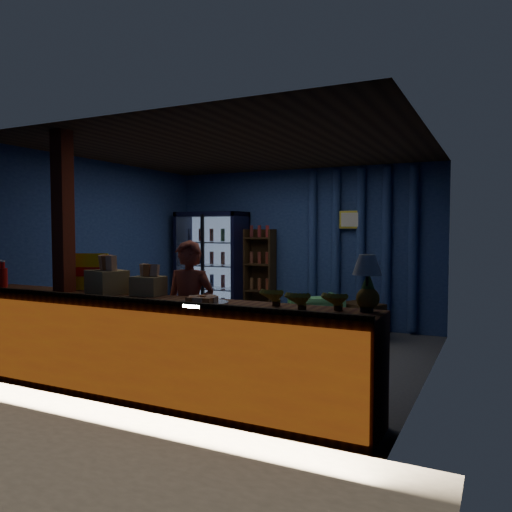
% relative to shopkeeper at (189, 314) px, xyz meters
% --- Properties ---
extents(ground, '(4.60, 4.60, 0.00)m').
position_rel_shopkeeper_xyz_m(ground, '(-0.18, 1.45, -0.74)').
color(ground, '#515154').
rests_on(ground, ground).
extents(room_walls, '(4.60, 4.60, 4.60)m').
position_rel_shopkeeper_xyz_m(room_walls, '(-0.18, 1.45, 0.83)').
color(room_walls, navy).
rests_on(room_walls, ground).
extents(counter, '(4.40, 0.57, 0.99)m').
position_rel_shopkeeper_xyz_m(counter, '(-0.18, -0.46, -0.27)').
color(counter, brown).
rests_on(counter, ground).
extents(support_post, '(0.16, 0.16, 2.60)m').
position_rel_shopkeeper_xyz_m(support_post, '(-1.23, -0.45, 0.56)').
color(support_post, maroon).
rests_on(support_post, ground).
extents(beverage_cooler, '(1.20, 0.62, 1.90)m').
position_rel_shopkeeper_xyz_m(beverage_cooler, '(-1.73, 3.37, 0.19)').
color(beverage_cooler, black).
rests_on(beverage_cooler, ground).
extents(bottle_shelf, '(0.50, 0.28, 1.60)m').
position_rel_shopkeeper_xyz_m(bottle_shelf, '(-0.88, 3.51, 0.05)').
color(bottle_shelf, '#392812').
rests_on(bottle_shelf, ground).
extents(curtain_folds, '(1.74, 0.14, 2.50)m').
position_rel_shopkeeper_xyz_m(curtain_folds, '(0.82, 3.59, 0.56)').
color(curtain_folds, navy).
rests_on(curtain_folds, room_walls).
extents(framed_picture, '(0.36, 0.04, 0.28)m').
position_rel_shopkeeper_xyz_m(framed_picture, '(0.67, 3.54, 1.01)').
color(framed_picture, gold).
rests_on(framed_picture, room_walls).
extents(shopkeeper, '(0.58, 0.42, 1.48)m').
position_rel_shopkeeper_xyz_m(shopkeeper, '(0.00, 0.00, 0.00)').
color(shopkeeper, brown).
rests_on(shopkeeper, ground).
extents(green_chair, '(0.98, 0.99, 0.65)m').
position_rel_shopkeeper_xyz_m(green_chair, '(0.37, 2.76, -0.42)').
color(green_chair, '#5BB766').
rests_on(green_chair, ground).
extents(side_table, '(0.70, 0.62, 0.63)m').
position_rel_shopkeeper_xyz_m(side_table, '(1.01, 2.93, -0.48)').
color(side_table, '#392812').
rests_on(side_table, ground).
extents(yellow_sign, '(0.49, 0.29, 0.39)m').
position_rel_shopkeeper_xyz_m(yellow_sign, '(-1.17, -0.23, 0.40)').
color(yellow_sign, yellow).
rests_on(yellow_sign, counter).
extents(soda_bottles, '(0.25, 0.17, 0.30)m').
position_rel_shopkeeper_xyz_m(soda_bottles, '(-2.23, -0.42, 0.33)').
color(soda_bottles, red).
rests_on(soda_bottles, counter).
extents(snack_box_left, '(0.44, 0.40, 0.39)m').
position_rel_shopkeeper_xyz_m(snack_box_left, '(-0.73, -0.37, 0.34)').
color(snack_box_left, '#9F894D').
rests_on(snack_box_left, counter).
extents(snack_box_centre, '(0.30, 0.25, 0.30)m').
position_rel_shopkeeper_xyz_m(snack_box_centre, '(-0.29, -0.28, 0.32)').
color(snack_box_centre, '#9F894D').
rests_on(snack_box_centre, counter).
extents(pastry_tray, '(0.43, 0.43, 0.07)m').
position_rel_shopkeeper_xyz_m(pastry_tray, '(0.52, -0.56, 0.23)').
color(pastry_tray, silver).
rests_on(pastry_tray, counter).
extents(banana_bunches, '(0.78, 0.30, 0.17)m').
position_rel_shopkeeper_xyz_m(banana_bunches, '(1.38, -0.43, 0.29)').
color(banana_bunches, gold).
rests_on(banana_bunches, counter).
extents(table_lamp, '(0.23, 0.23, 0.45)m').
position_rel_shopkeeper_xyz_m(table_lamp, '(1.87, -0.34, 0.56)').
color(table_lamp, black).
rests_on(table_lamp, counter).
extents(pineapple, '(0.18, 0.18, 0.31)m').
position_rel_shopkeeper_xyz_m(pineapple, '(1.87, -0.30, 0.34)').
color(pineapple, '#98591B').
rests_on(pineapple, counter).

